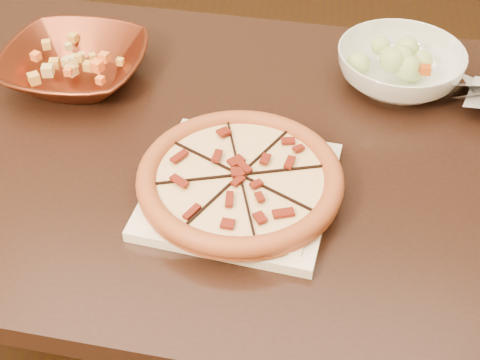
{
  "coord_description": "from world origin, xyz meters",
  "views": [
    {
      "loc": [
        0.23,
        -0.93,
        1.47
      ],
      "look_at": [
        0.14,
        -0.19,
        0.78
      ],
      "focal_mm": 50.0,
      "sensor_mm": 36.0,
      "label": 1
    }
  ],
  "objects_px": {
    "dining_table": "(193,185)",
    "pizza": "(240,178)",
    "bronze_bowl": "(76,66)",
    "plate": "(240,189)",
    "salad_bowl": "(399,68)"
  },
  "relations": [
    {
      "from": "plate",
      "to": "salad_bowl",
      "type": "xyz_separation_m",
      "value": [
        0.25,
        0.33,
        0.03
      ]
    },
    {
      "from": "salad_bowl",
      "to": "plate",
      "type": "bearing_deg",
      "value": -127.0
    },
    {
      "from": "plate",
      "to": "pizza",
      "type": "xyz_separation_m",
      "value": [
        -0.0,
        -0.0,
        0.02
      ]
    },
    {
      "from": "dining_table",
      "to": "pizza",
      "type": "relative_size",
      "value": 4.31
    },
    {
      "from": "dining_table",
      "to": "plate",
      "type": "bearing_deg",
      "value": -50.6
    },
    {
      "from": "dining_table",
      "to": "bronze_bowl",
      "type": "xyz_separation_m",
      "value": [
        -0.24,
        0.14,
        0.14
      ]
    },
    {
      "from": "dining_table",
      "to": "bronze_bowl",
      "type": "relative_size",
      "value": 5.17
    },
    {
      "from": "plate",
      "to": "bronze_bowl",
      "type": "height_order",
      "value": "bronze_bowl"
    },
    {
      "from": "dining_table",
      "to": "salad_bowl",
      "type": "distance_m",
      "value": 0.44
    },
    {
      "from": "dining_table",
      "to": "pizza",
      "type": "height_order",
      "value": "pizza"
    },
    {
      "from": "plate",
      "to": "bronze_bowl",
      "type": "distance_m",
      "value": 0.43
    },
    {
      "from": "dining_table",
      "to": "pizza",
      "type": "xyz_separation_m",
      "value": [
        0.1,
        -0.13,
        0.14
      ]
    },
    {
      "from": "pizza",
      "to": "salad_bowl",
      "type": "relative_size",
      "value": 1.36
    },
    {
      "from": "plate",
      "to": "pizza",
      "type": "bearing_deg",
      "value": -171.22
    },
    {
      "from": "bronze_bowl",
      "to": "salad_bowl",
      "type": "height_order",
      "value": "salad_bowl"
    }
  ]
}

